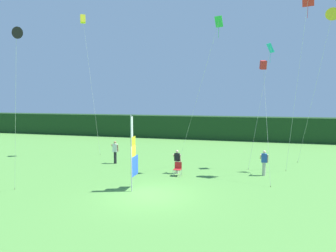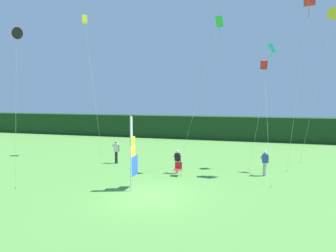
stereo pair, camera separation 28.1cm
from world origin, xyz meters
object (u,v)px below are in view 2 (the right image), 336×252
Objects in this scene: folding_chair at (178,168)px; kite_red_diamond_4 at (308,9)px; kite_black_delta_3 at (16,35)px; banner_flag at (133,154)px; kite_yellow_box_0 at (85,20)px; kite_red_box_6 at (264,66)px; kite_cyan_diamond_5 at (270,58)px; person_far_left at (265,162)px; kite_green_diamond_1 at (215,36)px; person_mid_field at (116,151)px; kite_yellow_delta_2 at (334,15)px; person_near_banner at (177,161)px.

kite_red_diamond_4 is (7.89, 2.19, 10.20)m from folding_chair.
kite_black_delta_3 is (-6.37, -6.84, 7.66)m from folding_chair.
kite_red_diamond_4 is at bearing 31.73° from banner_flag.
kite_red_box_6 is at bearing -13.27° from kite_yellow_box_0.
banner_flag is 0.56× the size of kite_red_box_6.
kite_red_diamond_4 is at bearing -38.34° from kite_cyan_diamond_5.
person_far_left is at bearing -12.76° from kite_yellow_box_0.
kite_green_diamond_1 reaches higher than banner_flag.
banner_flag is 0.36× the size of kite_red_diamond_4.
kite_cyan_diamond_5 is (11.35, 1.49, 7.03)m from person_mid_field.
kite_red_diamond_4 is 3.85m from kite_cyan_diamond_5.
person_far_left is 11.00m from kite_yellow_delta_2.
folding_chair is (1.68, 3.72, -1.51)m from banner_flag.
kite_red_box_6 is (14.86, -3.50, -4.64)m from kite_yellow_box_0.
kite_yellow_box_0 is 1.36× the size of kite_cyan_diamond_5.
banner_flag is at bearing -144.24° from person_far_left.
banner_flag is at bearing 33.54° from kite_black_delta_3.
kite_green_diamond_1 reaches higher than person_near_banner.
kite_green_diamond_1 is 1.39× the size of kite_red_box_6.
kite_cyan_diamond_5 is at bearing -3.76° from kite_yellow_box_0.
kite_yellow_box_0 is (-9.38, 4.32, 10.97)m from person_near_banner.
kite_red_box_6 is (-0.23, -0.09, 6.29)m from person_far_left.
person_near_banner is at bearing 70.74° from banner_flag.
person_near_banner is at bearing 107.43° from folding_chair.
kite_yellow_delta_2 is 19.63m from kite_black_delta_3.
kite_green_diamond_1 reaches higher than kite_cyan_diamond_5.
kite_yellow_box_0 reaches higher than person_far_left.
person_far_left is (7.21, 5.19, -1.12)m from banner_flag.
person_near_banner reaches higher than folding_chair.
kite_black_delta_3 reaches higher than banner_flag.
folding_chair is at bearing -140.71° from kite_green_diamond_1.
person_mid_field is at bearing 122.64° from banner_flag.
kite_yellow_box_0 is 1.43× the size of kite_black_delta_3.
person_near_banner is 8.42m from kite_red_box_6.
kite_yellow_delta_2 is (11.47, 7.74, 8.70)m from banner_flag.
person_far_left is 0.14× the size of kite_red_diamond_4.
kite_black_delta_3 is 17.07m from kite_red_diamond_4.
person_near_banner is 5.71m from person_mid_field.
kite_cyan_diamond_5 is at bearing 30.50° from kite_green_diamond_1.
kite_green_diamond_1 is 1.23× the size of kite_black_delta_3.
banner_flag is 4.74× the size of folding_chair.
folding_chair is at bearing -23.11° from person_mid_field.
kite_cyan_diamond_5 reaches higher than kite_black_delta_3.
kite_red_box_6 is at bearing -149.54° from kite_yellow_delta_2.
kite_black_delta_3 is at bearing -133.00° from folding_chair.
kite_yellow_box_0 reaches higher than kite_black_delta_3.
person_far_left is 0.22× the size of kite_red_box_6.
kite_green_diamond_1 is at bearing 39.29° from folding_chair.
kite_yellow_delta_2 is 1.25× the size of kite_cyan_diamond_5.
folding_chair is 14.70m from kite_yellow_delta_2.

